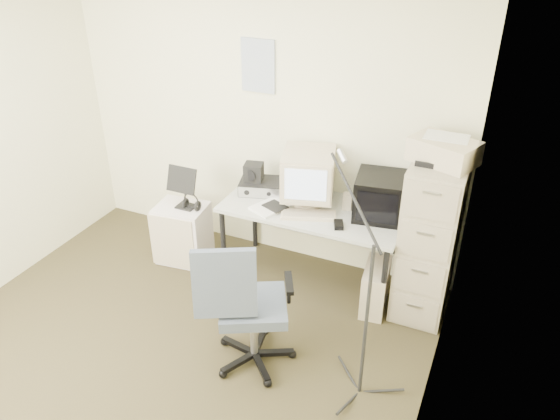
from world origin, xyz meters
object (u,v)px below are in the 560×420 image
at_px(desk, 312,245).
at_px(filing_cabinet, 429,240).
at_px(side_cart, 183,233).
at_px(office_chair, 253,304).

bearing_deg(desk, filing_cabinet, 1.81).
bearing_deg(filing_cabinet, side_cart, -174.81).
xyz_separation_m(filing_cabinet, office_chair, (-0.98, -1.10, -0.13)).
bearing_deg(desk, office_chair, -91.51).
height_order(desk, office_chair, office_chair).
distance_m(filing_cabinet, desk, 0.99).
relative_size(filing_cabinet, side_cart, 2.35).
height_order(office_chair, side_cart, office_chair).
xyz_separation_m(filing_cabinet, side_cart, (-2.15, -0.20, -0.37)).
distance_m(desk, side_cart, 1.22).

